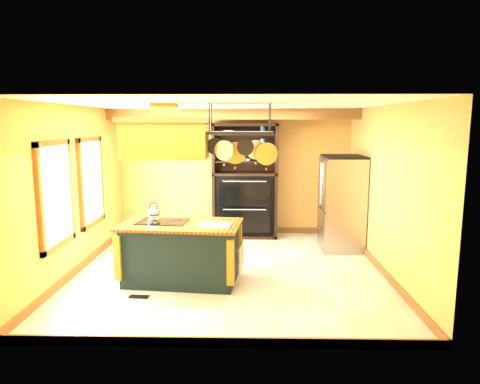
{
  "coord_description": "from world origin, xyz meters",
  "views": [
    {
      "loc": [
        0.32,
        -6.81,
        2.42
      ],
      "look_at": [
        0.16,
        0.3,
        1.27
      ],
      "focal_mm": 32.0,
      "sensor_mm": 36.0,
      "label": 1
    }
  ],
  "objects_px": {
    "pot_rack": "(241,141)",
    "refrigerator": "(341,205)",
    "range_hood": "(165,136)",
    "hutch": "(245,194)",
    "kitchen_island": "(181,252)"
  },
  "relations": [
    {
      "from": "kitchen_island",
      "to": "refrigerator",
      "type": "bearing_deg",
      "value": 38.83
    },
    {
      "from": "kitchen_island",
      "to": "refrigerator",
      "type": "relative_size",
      "value": 1.06
    },
    {
      "from": "range_hood",
      "to": "hutch",
      "type": "xyz_separation_m",
      "value": [
        1.14,
        2.75,
        -1.3
      ]
    },
    {
      "from": "range_hood",
      "to": "hutch",
      "type": "relative_size",
      "value": 0.54
    },
    {
      "from": "pot_rack",
      "to": "hutch",
      "type": "height_order",
      "value": "pot_rack"
    },
    {
      "from": "kitchen_island",
      "to": "refrigerator",
      "type": "xyz_separation_m",
      "value": [
        2.81,
        1.84,
        0.39
      ]
    },
    {
      "from": "pot_rack",
      "to": "refrigerator",
      "type": "bearing_deg",
      "value": 44.03
    },
    {
      "from": "range_hood",
      "to": "refrigerator",
      "type": "height_order",
      "value": "range_hood"
    },
    {
      "from": "hutch",
      "to": "kitchen_island",
      "type": "bearing_deg",
      "value": -108.9
    },
    {
      "from": "kitchen_island",
      "to": "range_hood",
      "type": "xyz_separation_m",
      "value": [
        -0.2,
        -0.0,
        1.76
      ]
    },
    {
      "from": "kitchen_island",
      "to": "hutch",
      "type": "distance_m",
      "value": 2.94
    },
    {
      "from": "pot_rack",
      "to": "hutch",
      "type": "distance_m",
      "value": 3.01
    },
    {
      "from": "hutch",
      "to": "pot_rack",
      "type": "bearing_deg",
      "value": -90.56
    },
    {
      "from": "pot_rack",
      "to": "hutch",
      "type": "bearing_deg",
      "value": 89.44
    },
    {
      "from": "kitchen_island",
      "to": "refrigerator",
      "type": "height_order",
      "value": "refrigerator"
    }
  ]
}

